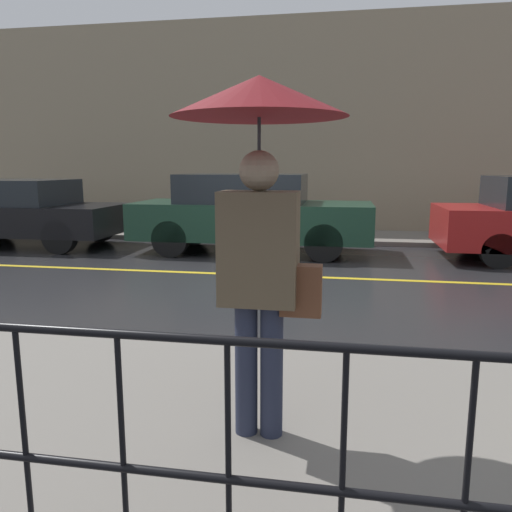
{
  "coord_description": "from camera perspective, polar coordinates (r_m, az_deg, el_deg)",
  "views": [
    {
      "loc": [
        1.48,
        -7.82,
        1.74
      ],
      "look_at": [
        0.68,
        -3.28,
        0.91
      ],
      "focal_mm": 35.0,
      "sensor_mm": 36.0,
      "label": 1
    }
  ],
  "objects": [
    {
      "name": "lane_marking",
      "position": [
        8.15,
        -0.67,
        -2.14
      ],
      "size": [
        25.2,
        0.12,
        0.01
      ],
      "color": "gold",
      "rests_on": "ground_plane"
    },
    {
      "name": "pedestrian",
      "position": [
        2.87,
        0.48,
        10.3
      ],
      "size": [
        1.0,
        1.0,
        2.13
      ],
      "color": "#23283D",
      "rests_on": "sidewalk_near"
    },
    {
      "name": "car_dark_green",
      "position": [
        10.17,
        -0.69,
        4.97
      ],
      "size": [
        4.77,
        1.8,
        1.6
      ],
      "color": "#193828",
      "rests_on": "ground_plane"
    },
    {
      "name": "building_storefront",
      "position": [
        13.54,
        3.83,
        14.45
      ],
      "size": [
        28.0,
        0.3,
        5.51
      ],
      "color": "gray",
      "rests_on": "ground_plane"
    },
    {
      "name": "sidewalk_far",
      "position": [
        12.46,
        3.1,
        2.37
      ],
      "size": [
        28.0,
        2.04,
        0.1
      ],
      "color": "slate",
      "rests_on": "ground_plane"
    },
    {
      "name": "sidewalk_near",
      "position": [
        3.68,
        -15.63,
        -17.54
      ],
      "size": [
        28.0,
        2.97,
        0.1
      ],
      "color": "slate",
      "rests_on": "ground_plane"
    },
    {
      "name": "ground_plane",
      "position": [
        8.15,
        -0.67,
        -2.17
      ],
      "size": [
        80.0,
        80.0,
        0.0
      ],
      "primitive_type": "plane",
      "color": "#262628"
    },
    {
      "name": "car_black",
      "position": [
        12.2,
        -25.07,
        4.58
      ],
      "size": [
        4.23,
        1.91,
        1.46
      ],
      "color": "black",
      "rests_on": "ground_plane"
    }
  ]
}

